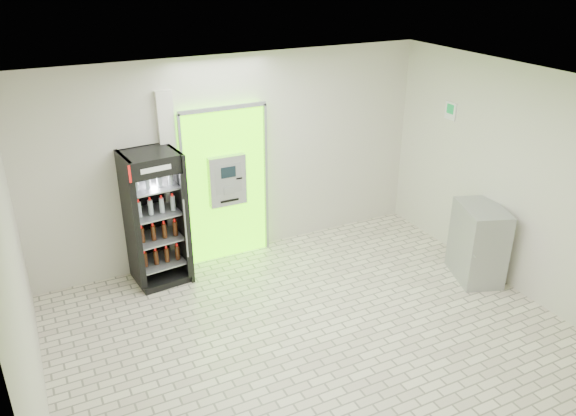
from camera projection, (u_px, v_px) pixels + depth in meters
ground at (315, 338)px, 6.77m from camera, size 6.00×6.00×0.00m
room_shell at (319, 198)px, 6.01m from camera, size 6.00×6.00×6.00m
atm_assembly at (225, 184)px, 8.18m from camera, size 1.30×0.24×2.33m
pillar at (171, 183)px, 7.84m from camera, size 0.22×0.11×2.60m
beverage_cooler at (156, 220)px, 7.65m from camera, size 0.77×0.72×1.89m
steel_cabinet at (478, 243)px, 7.84m from camera, size 0.81×0.95×1.09m
exit_sign at (451, 111)px, 8.24m from camera, size 0.02×0.22×0.26m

